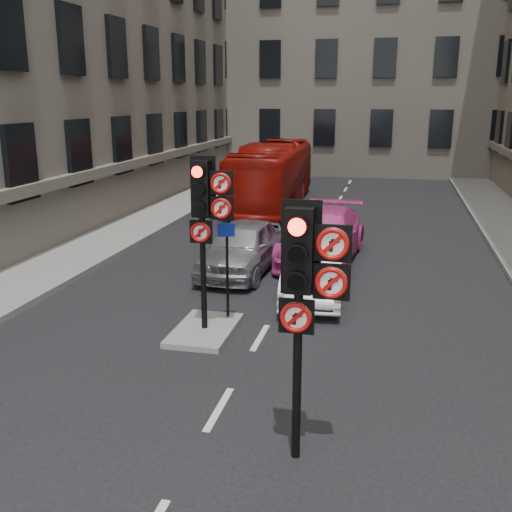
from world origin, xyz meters
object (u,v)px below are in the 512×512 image
at_px(car_silver, 242,247).
at_px(car_pink, 322,236).
at_px(car_white, 313,270).
at_px(motorcyclist, 314,267).
at_px(signal_near, 306,279).
at_px(motorcycle, 293,272).
at_px(info_sign, 227,257).
at_px(signal_far, 206,207).
at_px(bus_red, 272,175).

distance_m(car_silver, car_pink, 2.74).
xyz_separation_m(car_white, motorcyclist, (0.08, -0.47, 0.20)).
relative_size(signal_near, car_pink, 0.69).
height_order(car_white, motorcycle, car_white).
bearing_deg(info_sign, motorcyclist, 28.30).
bearing_deg(motorcycle, signal_near, -87.43).
bearing_deg(info_sign, signal_far, -124.64).
distance_m(car_silver, car_white, 2.76).
xyz_separation_m(bus_red, info_sign, (1.93, -14.36, 0.07)).
xyz_separation_m(signal_near, car_silver, (-3.04, 8.60, -1.85)).
relative_size(car_white, bus_red, 0.39).
height_order(signal_near, signal_far, signal_far).
bearing_deg(car_pink, motorcycle, -94.04).
bearing_deg(bus_red, motorcycle, -77.67).
distance_m(bus_red, info_sign, 14.49).
height_order(car_silver, info_sign, info_sign).
xyz_separation_m(car_silver, car_pink, (2.05, 1.82, 0.03)).
xyz_separation_m(signal_far, motorcycle, (1.21, 3.44, -2.26)).
distance_m(signal_far, car_silver, 5.02).
height_order(car_pink, motorcycle, car_pink).
bearing_deg(motorcyclist, info_sign, 48.48).
xyz_separation_m(signal_far, motorcyclist, (1.87, 2.50, -1.84)).
relative_size(bus_red, motorcycle, 6.91).
distance_m(signal_far, motorcycle, 4.29).
bearing_deg(info_sign, car_pink, 57.70).
bearing_deg(motorcyclist, signal_far, 54.92).
bearing_deg(signal_far, motorcycle, 70.57).
bearing_deg(signal_far, info_sign, 73.86).
bearing_deg(bus_red, car_pink, -70.80).
xyz_separation_m(car_pink, info_sign, (-1.40, -5.68, 0.73)).
bearing_deg(bus_red, car_white, -75.66).
relative_size(car_pink, motorcyclist, 3.02).
xyz_separation_m(signal_near, motorcycle, (-1.39, 7.44, -2.14)).
distance_m(signal_near, motorcycle, 7.87).
bearing_deg(signal_near, info_sign, 116.72).
xyz_separation_m(signal_near, info_sign, (-2.39, 4.74, -1.10)).
xyz_separation_m(signal_far, bus_red, (-1.72, 15.10, -1.28)).
xyz_separation_m(car_silver, motorcyclist, (2.31, -2.10, 0.13)).
xyz_separation_m(motorcyclist, info_sign, (-1.65, -1.76, 0.62)).
height_order(car_white, bus_red, bus_red).
xyz_separation_m(car_silver, bus_red, (-1.28, 10.50, 0.69)).
relative_size(car_white, motorcyclist, 2.33).
bearing_deg(motorcyclist, signal_near, 98.11).
bearing_deg(car_white, car_silver, 138.25).
bearing_deg(car_pink, car_silver, -134.77).
bearing_deg(car_pink, signal_near, -81.03).
distance_m(car_silver, motorcyclist, 3.12).
bearing_deg(signal_near, signal_far, 123.02).
relative_size(signal_far, car_silver, 0.83).
height_order(signal_near, motorcyclist, signal_near).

